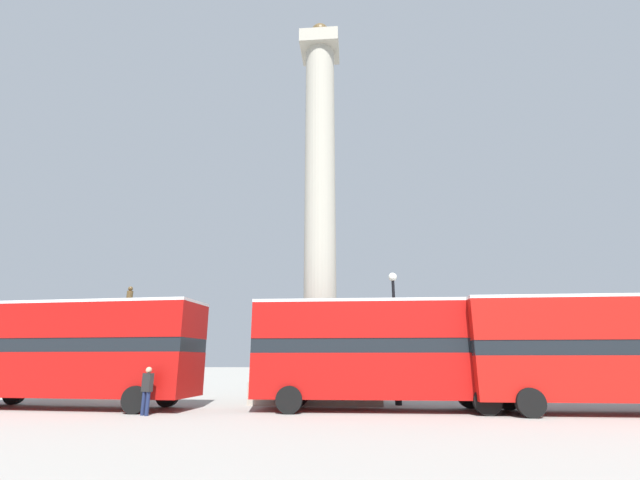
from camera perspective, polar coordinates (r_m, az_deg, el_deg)
ground_plane at (r=22.83m, az=-0.00°, el=-20.57°), size 200.00×200.00×0.00m
monument_column at (r=23.30m, az=-0.00°, el=-3.19°), size 5.97×5.97×22.69m
bus_a at (r=21.49m, az=-29.75°, el=-12.48°), size 10.77×3.34×4.34m
bus_b at (r=20.27m, az=35.07°, el=-11.70°), size 11.37×2.76×4.29m
bus_c at (r=18.14m, az=8.31°, el=-14.17°), size 10.38×2.82×4.29m
equestrian_statue at (r=28.33m, az=-24.92°, el=-14.63°), size 4.73×4.40×6.26m
street_lamp at (r=20.59m, az=9.99°, el=-11.78°), size 0.41×0.41×5.98m
pedestrian_near_lamp at (r=17.73m, az=-22.07°, el=-17.83°), size 0.47×0.36×1.69m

